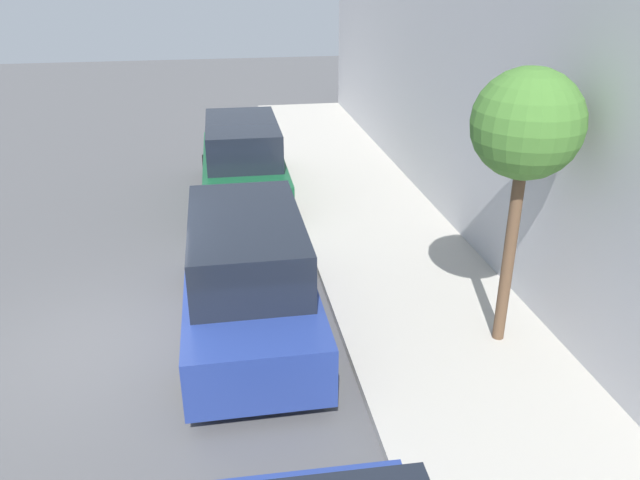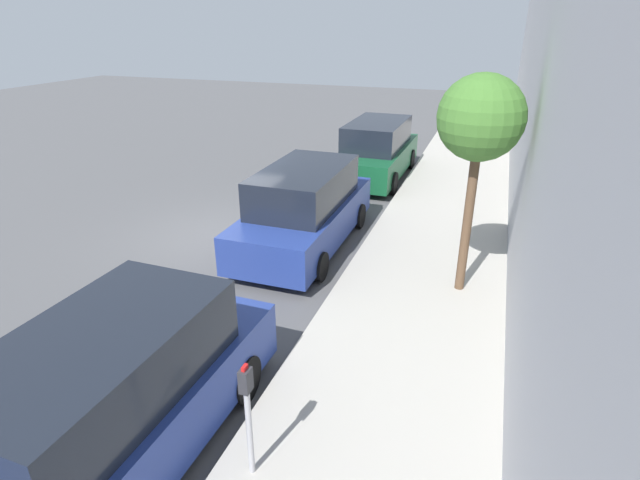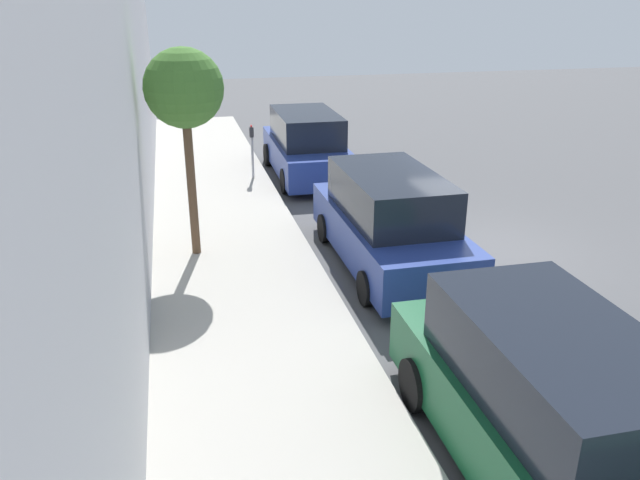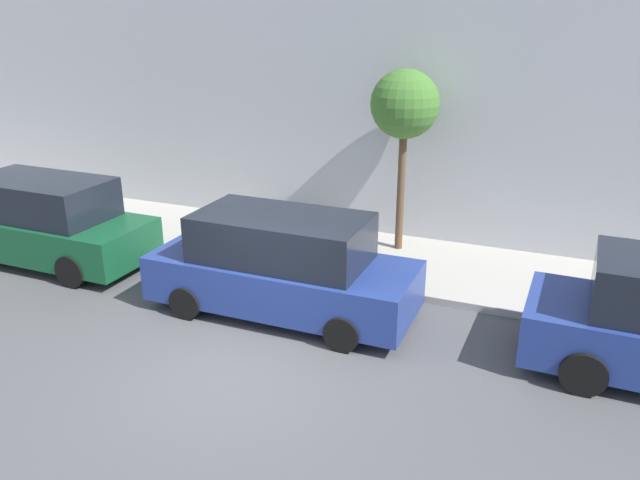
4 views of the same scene
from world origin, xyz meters
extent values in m
plane|color=#515154|center=(0.00, 0.00, 0.00)|extent=(60.00, 60.00, 0.00)
cube|color=#B2ADA3|center=(5.10, 0.00, 0.07)|extent=(3.19, 32.00, 0.15)
cylinder|color=black|center=(1.42, -5.00, 0.34)|extent=(0.22, 0.69, 0.69)
cylinder|color=black|center=(3.22, -5.00, 0.34)|extent=(0.22, 0.69, 0.69)
cube|color=navy|center=(2.14, 0.21, 0.64)|extent=(1.91, 4.90, 0.84)
cube|color=black|center=(2.14, 0.21, 1.48)|extent=(1.68, 3.10, 0.84)
cylinder|color=black|center=(1.24, 1.73, 0.31)|extent=(0.22, 0.62, 0.62)
cylinder|color=black|center=(3.04, 1.73, 0.31)|extent=(0.22, 0.62, 0.62)
cylinder|color=black|center=(1.24, -1.31, 0.31)|extent=(0.22, 0.62, 0.62)
cylinder|color=black|center=(3.04, -1.31, 0.31)|extent=(0.22, 0.62, 0.62)
cube|color=#14512D|center=(2.41, 6.17, 0.64)|extent=(1.95, 4.92, 0.84)
cube|color=black|center=(2.41, 6.17, 1.48)|extent=(1.70, 3.12, 0.84)
cylinder|color=black|center=(3.31, 7.69, 0.34)|extent=(0.22, 0.69, 0.69)
cylinder|color=black|center=(1.51, 4.65, 0.34)|extent=(0.22, 0.69, 0.69)
cylinder|color=black|center=(3.31, 4.65, 0.34)|extent=(0.22, 0.69, 0.69)
cylinder|color=brown|center=(5.82, -0.98, 1.59)|extent=(0.17, 0.17, 2.87)
sphere|color=#42752D|center=(5.82, -0.98, 3.43)|extent=(1.48, 1.48, 1.48)
camera|label=1|loc=(1.81, -8.43, 5.40)|focal=35.00mm
camera|label=2|loc=(6.09, -9.91, 4.96)|focal=28.00mm
camera|label=3|loc=(6.09, 10.98, 5.04)|focal=35.00mm
camera|label=4|loc=(-7.30, -4.45, 5.32)|focal=35.00mm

